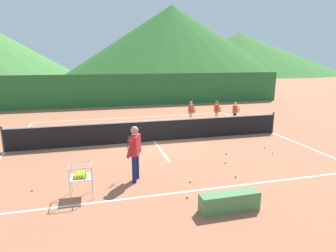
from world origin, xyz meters
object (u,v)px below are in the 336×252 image
object	(u,v)px
tennis_ball_2	(272,153)
tennis_ball_5	(226,154)
tennis_ball_3	(226,163)
student_0	(191,110)
tennis_ball_8	(32,190)
tennis_net	(154,130)
ball_cart	(81,175)
tennis_ball_0	(135,151)
tennis_ball_6	(187,197)
tennis_ball_4	(265,147)
courtside_bench	(229,202)
student_2	(235,110)
instructor	(135,148)
tennis_ball_1	(190,181)
tennis_ball_7	(236,177)
student_1	(217,110)

from	to	relation	value
tennis_ball_2	tennis_ball_5	xyz separation A→B (m)	(-1.79, 0.38, 0.00)
tennis_ball_3	tennis_ball_5	world-z (taller)	same
student_0	tennis_ball_8	distance (m)	10.01
tennis_net	tennis_ball_3	size ratio (longest dim) A/B	180.95
tennis_ball_3	ball_cart	bearing A→B (deg)	-165.34
tennis_ball_0	tennis_ball_6	bearing A→B (deg)	-79.13
tennis_ball_3	tennis_ball_4	xyz separation A→B (m)	(2.37, 1.23, 0.00)
tennis_ball_0	tennis_ball_6	xyz separation A→B (m)	(0.80, -4.18, 0.00)
tennis_ball_2	tennis_ball_3	world-z (taller)	same
tennis_ball_3	tennis_ball_0	bearing A→B (deg)	145.02
student_0	tennis_ball_6	xyz separation A→B (m)	(-3.05, -8.49, -0.75)
courtside_bench	student_2	bearing A→B (deg)	61.72
instructor	ball_cart	world-z (taller)	instructor
student_0	tennis_net	bearing A→B (deg)	-133.45
tennis_ball_4	tennis_ball_8	size ratio (longest dim) A/B	1.00
student_0	courtside_bench	distance (m)	9.64
ball_cart	tennis_ball_5	xyz separation A→B (m)	(5.33, 2.16, -0.56)
ball_cart	tennis_ball_5	distance (m)	5.78
tennis_ball_0	tennis_ball_8	xyz separation A→B (m)	(-3.29, -2.67, 0.00)
tennis_ball_1	tennis_ball_7	size ratio (longest dim) A/B	1.00
tennis_ball_0	tennis_ball_1	size ratio (longest dim) A/B	1.00
student_0	courtside_bench	world-z (taller)	student_0
instructor	ball_cart	xyz separation A→B (m)	(-1.56, -0.64, -0.42)
tennis_ball_7	tennis_ball_8	bearing A→B (deg)	174.12
tennis_ball_0	tennis_ball_4	bearing A→B (deg)	-8.87
student_1	tennis_ball_7	distance (m)	7.94
student_0	student_1	bearing A→B (deg)	-5.72
student_2	tennis_net	bearing A→B (deg)	-153.87
student_0	tennis_ball_3	bearing A→B (deg)	-98.04
tennis_ball_2	student_1	bearing A→B (deg)	88.24
instructor	tennis_ball_6	bearing A→B (deg)	-51.86
tennis_ball_0	tennis_ball_8	bearing A→B (deg)	-140.91
instructor	tennis_ball_7	world-z (taller)	instructor
student_2	tennis_ball_4	distance (m)	5.03
courtside_bench	tennis_ball_6	bearing A→B (deg)	132.37
tennis_ball_2	tennis_ball_5	bearing A→B (deg)	168.02
instructor	tennis_ball_1	xyz separation A→B (m)	(1.57, -0.56, -0.99)
tennis_ball_8	tennis_ball_4	bearing A→B (deg)	12.06
ball_cart	tennis_ball_7	distance (m)	4.66
student_1	tennis_ball_0	size ratio (longest dim) A/B	19.08
ball_cart	tennis_ball_8	size ratio (longest dim) A/B	13.22
tennis_ball_1	tennis_ball_5	world-z (taller)	same
student_2	tennis_ball_4	world-z (taller)	student_2
tennis_net	tennis_ball_8	size ratio (longest dim) A/B	180.95
student_0	tennis_ball_4	xyz separation A→B (m)	(1.47, -5.14, -0.75)
student_2	ball_cart	bearing A→B (deg)	-138.77
tennis_ball_7	tennis_ball_8	distance (m)	6.02
tennis_ball_8	tennis_ball_5	bearing A→B (deg)	12.54
tennis_ball_4	tennis_ball_7	xyz separation A→B (m)	(-2.62, -2.46, 0.00)
tennis_ball_3	tennis_ball_1	bearing A→B (deg)	-145.60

